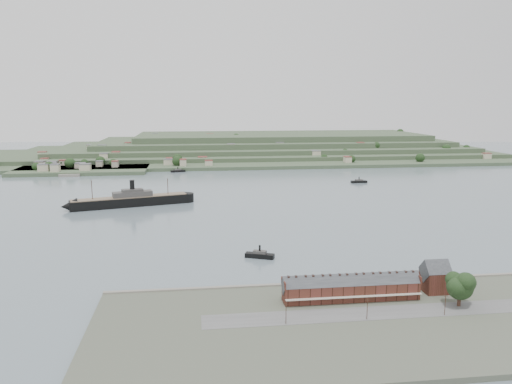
{
  "coord_description": "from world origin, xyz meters",
  "views": [
    {
      "loc": [
        -71.56,
        -351.09,
        80.47
      ],
      "look_at": [
        -23.32,
        30.0,
        10.38
      ],
      "focal_mm": 35.0,
      "sensor_mm": 36.0,
      "label": 1
    }
  ],
  "objects": [
    {
      "name": "near_shore",
      "position": [
        0.0,
        -186.75,
        1.01
      ],
      "size": [
        220.0,
        80.0,
        2.6
      ],
      "color": "#4C5142",
      "rests_on": "ground"
    },
    {
      "name": "fig_tree",
      "position": [
        29.98,
        -180.09,
        10.65
      ],
      "size": [
        12.7,
        10.99,
        14.17
      ],
      "color": "#3C261C",
      "rests_on": "ground"
    },
    {
      "name": "tugboat",
      "position": [
        -38.34,
        -103.93,
        1.67
      ],
      "size": [
        15.57,
        9.5,
        6.83
      ],
      "color": "black",
      "rests_on": "ground"
    },
    {
      "name": "far_peninsula",
      "position": [
        27.91,
        393.1,
        11.88
      ],
      "size": [
        760.0,
        309.0,
        30.0
      ],
      "color": "#405438",
      "rests_on": "ground"
    },
    {
      "name": "terrace_row",
      "position": [
        -10.0,
        -168.02,
        6.84
      ],
      "size": [
        55.6,
        9.8,
        11.07
      ],
      "color": "#4B261A",
      "rests_on": "ground"
    },
    {
      "name": "ferry_east",
      "position": [
        92.59,
        124.48,
        1.46
      ],
      "size": [
        16.25,
        4.96,
        6.05
      ],
      "color": "black",
      "rests_on": "ground"
    },
    {
      "name": "ground",
      "position": [
        0.0,
        0.0,
        0.0
      ],
      "size": [
        1400.0,
        1400.0,
        0.0
      ],
      "primitive_type": "plane",
      "color": "slate",
      "rests_on": "ground"
    },
    {
      "name": "ferry_west",
      "position": [
        -89.42,
        225.0,
        1.5
      ],
      "size": [
        17.27,
        8.17,
        6.25
      ],
      "color": "black",
      "rests_on": "ground"
    },
    {
      "name": "steamship",
      "position": [
        -123.26,
        37.39,
        4.5
      ],
      "size": [
        99.55,
        37.44,
        24.37
      ],
      "color": "black",
      "rests_on": "ground"
    },
    {
      "name": "gabled_building",
      "position": [
        27.5,
        -164.0,
        8.19
      ],
      "size": [
        10.4,
        10.18,
        14.09
      ],
      "color": "#4B261A",
      "rests_on": "ground"
    }
  ]
}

